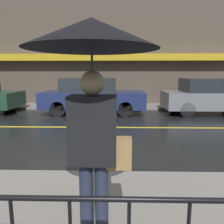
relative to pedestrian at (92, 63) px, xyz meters
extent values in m
plane|color=black|center=(-1.77, 5.03, -1.84)|extent=(80.00, 80.00, 0.00)
cube|color=slate|center=(-1.77, 9.40, -1.78)|extent=(28.00, 1.69, 0.12)
cube|color=gold|center=(-1.77, 5.03, -1.83)|extent=(25.20, 0.12, 0.01)
cube|color=#4C4238|center=(-1.77, 10.40, 1.59)|extent=(28.00, 0.30, 6.85)
cube|color=#B79319|center=(-1.77, 9.97, 0.76)|extent=(16.80, 0.55, 0.35)
cylinder|color=#23283D|center=(-0.08, 0.00, -1.32)|extent=(0.13, 0.13, 0.80)
cylinder|color=#23283D|center=(0.07, 0.00, -1.32)|extent=(0.13, 0.13, 0.80)
cube|color=black|center=(0.00, 0.00, -0.60)|extent=(0.43, 0.26, 0.63)
sphere|color=#9E8B5D|center=(0.00, 0.00, -0.18)|extent=(0.22, 0.22, 0.22)
cylinder|color=#262628|center=(0.00, 0.00, -0.25)|extent=(0.02, 0.02, 0.72)
cone|color=black|center=(0.00, 0.00, 0.24)|extent=(1.17, 1.17, 0.26)
cube|color=#9E7A47|center=(0.23, 0.00, -0.83)|extent=(0.24, 0.12, 0.30)
cylinder|color=black|center=(-5.03, 8.45, -1.52)|extent=(0.63, 0.22, 0.63)
cube|color=#19234C|center=(-0.83, 7.62, -1.22)|extent=(4.47, 1.76, 0.71)
cube|color=#1E2328|center=(-1.01, 7.62, -0.57)|extent=(2.32, 1.62, 0.59)
cylinder|color=black|center=(0.55, 8.39, -1.53)|extent=(0.62, 0.22, 0.62)
cylinder|color=black|center=(0.55, 6.85, -1.53)|extent=(0.62, 0.22, 0.62)
cylinder|color=black|center=(-2.22, 8.39, -1.53)|extent=(0.62, 0.22, 0.62)
cylinder|color=black|center=(-2.22, 6.85, -1.53)|extent=(0.62, 0.22, 0.62)
cube|color=slate|center=(4.31, 7.62, -1.22)|extent=(4.06, 1.83, 0.72)
cube|color=#1E2328|center=(4.14, 7.62, -0.58)|extent=(2.11, 1.68, 0.56)
cylinder|color=black|center=(3.05, 8.43, -1.54)|extent=(0.61, 0.22, 0.61)
cylinder|color=black|center=(3.05, 6.82, -1.54)|extent=(0.61, 0.22, 0.61)
camera|label=1|loc=(0.22, -1.95, -0.10)|focal=35.00mm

